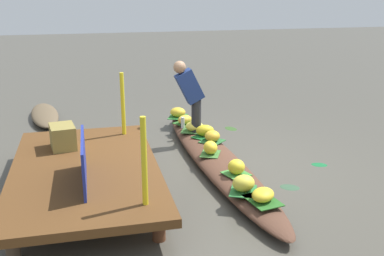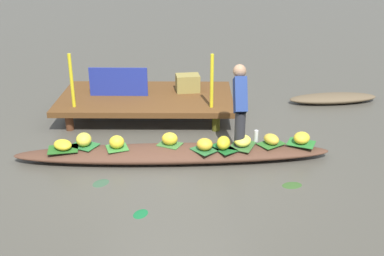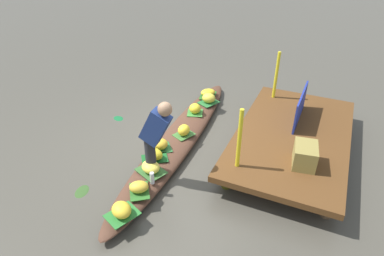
{
  "view_description": "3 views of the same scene",
  "coord_description": "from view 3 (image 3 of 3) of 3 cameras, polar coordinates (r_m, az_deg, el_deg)",
  "views": [
    {
      "loc": [
        -6.08,
        1.79,
        2.56
      ],
      "look_at": [
        0.38,
        0.27,
        0.48
      ],
      "focal_mm": 43.06,
      "sensor_mm": 36.0,
      "label": 1
    },
    {
      "loc": [
        0.35,
        -6.5,
        3.26
      ],
      "look_at": [
        0.29,
        0.37,
        0.37
      ],
      "focal_mm": 44.38,
      "sensor_mm": 36.0,
      "label": 2
    },
    {
      "loc": [
        4.43,
        2.24,
        3.5
      ],
      "look_at": [
        -0.08,
        0.24,
        0.37
      ],
      "focal_mm": 31.6,
      "sensor_mm": 36.0,
      "label": 3
    }
  ],
  "objects": [
    {
      "name": "produce_crate",
      "position": [
        5.16,
        18.52,
        -4.38
      ],
      "size": [
        0.48,
        0.38,
        0.32
      ],
      "primitive_type": "cube",
      "rotation": [
        0.0,
        0.0,
        0.15
      ],
      "color": "olive",
      "rests_on": "dock_platform"
    },
    {
      "name": "drifting_plant_0",
      "position": [
        7.09,
        -4.33,
        2.76
      ],
      "size": [
        0.31,
        0.32,
        0.01
      ],
      "primitive_type": "ellipsoid",
      "rotation": [
        0.0,
        0.0,
        0.99
      ],
      "color": "#315037",
      "rests_on": "ground"
    },
    {
      "name": "banana_bunch_4",
      "position": [
        5.9,
        -1.39,
        -0.35
      ],
      "size": [
        0.25,
        0.21,
        0.19
      ],
      "primitive_type": "ellipsoid",
      "rotation": [
        0.0,
        0.0,
        3.11
      ],
      "color": "yellow",
      "rests_on": "vendor_boat"
    },
    {
      "name": "water_bottle",
      "position": [
        4.92,
        -6.75,
        -8.39
      ],
      "size": [
        0.06,
        0.06,
        0.19
      ],
      "primitive_type": "cylinder",
      "color": "silver",
      "rests_on": "vendor_boat"
    },
    {
      "name": "railing_post_east",
      "position": [
        4.74,
        8.01,
        -1.84
      ],
      "size": [
        0.06,
        0.06,
        0.94
      ],
      "primitive_type": "cylinder",
      "color": "yellow",
      "rests_on": "dock_platform"
    },
    {
      "name": "leaf_mat_7",
      "position": [
        5.19,
        -6.93,
        -7.23
      ],
      "size": [
        0.46,
        0.52,
        0.01
      ],
      "primitive_type": "cube",
      "rotation": [
        0.0,
        0.0,
        1.18
      ],
      "color": "#34632C",
      "rests_on": "vendor_boat"
    },
    {
      "name": "dock_platform",
      "position": [
        5.94,
        16.59,
        -1.37
      ],
      "size": [
        3.2,
        1.8,
        0.39
      ],
      "color": "#573519",
      "rests_on": "ground"
    },
    {
      "name": "banana_bunch_3",
      "position": [
        4.83,
        -8.96,
        -9.79
      ],
      "size": [
        0.31,
        0.34,
        0.16
      ],
      "primitive_type": "ellipsoid",
      "rotation": [
        0.0,
        0.0,
        2.09
      ],
      "color": "gold",
      "rests_on": "vendor_boat"
    },
    {
      "name": "banana_bunch_7",
      "position": [
        5.14,
        -6.99,
        -6.54
      ],
      "size": [
        0.36,
        0.38,
        0.16
      ],
      "primitive_type": "ellipsoid",
      "rotation": [
        0.0,
        0.0,
        1.13
      ],
      "color": "#F5DD4D",
      "rests_on": "vendor_boat"
    },
    {
      "name": "leaf_mat_8",
      "position": [
        4.6,
        -11.69,
        -14.12
      ],
      "size": [
        0.49,
        0.44,
        0.01
      ],
      "primitive_type": "cube",
      "rotation": [
        0.0,
        0.0,
        2.74
      ],
      "color": "#29742E",
      "rests_on": "vendor_boat"
    },
    {
      "name": "banana_bunch_2",
      "position": [
        7.26,
        2.71,
        6.02
      ],
      "size": [
        0.39,
        0.39,
        0.14
      ],
      "primitive_type": "ellipsoid",
      "rotation": [
        0.0,
        0.0,
        5.52
      ],
      "color": "yellow",
      "rests_on": "vendor_boat"
    },
    {
      "name": "banana_bunch_8",
      "position": [
        4.54,
        -11.82,
        -13.36
      ],
      "size": [
        0.35,
        0.37,
        0.18
      ],
      "primitive_type": "ellipsoid",
      "rotation": [
        0.0,
        0.0,
        1.04
      ],
      "color": "yellow",
      "rests_on": "vendor_boat"
    },
    {
      "name": "vendor_boat",
      "position": [
        6.02,
        -2.36,
        -2.0
      ],
      "size": [
        4.82,
        0.85,
        0.21
      ],
      "primitive_type": "ellipsoid",
      "rotation": [
        0.0,
        0.0,
        0.04
      ],
      "color": "#513224",
      "rests_on": "ground"
    },
    {
      "name": "leaf_mat_5",
      "position": [
        7.0,
        2.82,
        4.35
      ],
      "size": [
        0.47,
        0.44,
        0.01
      ],
      "primitive_type": "cube",
      "rotation": [
        0.0,
        0.0,
        2.71
      ],
      "color": "#276B32",
      "rests_on": "vendor_boat"
    },
    {
      "name": "drifting_plant_2",
      "position": [
        7.0,
        -12.32,
        1.61
      ],
      "size": [
        0.25,
        0.28,
        0.01
      ],
      "primitive_type": "ellipsoid",
      "rotation": [
        0.0,
        0.0,
        1.16
      ],
      "color": "#146230",
      "rests_on": "ground"
    },
    {
      "name": "leaf_mat_4",
      "position": [
        5.96,
        -1.38,
        -1.12
      ],
      "size": [
        0.42,
        0.38,
        0.01
      ],
      "primitive_type": "cube",
      "rotation": [
        0.0,
        0.0,
        2.71
      ],
      "color": "#3D7131",
      "rests_on": "vendor_boat"
    },
    {
      "name": "leaf_mat_1",
      "position": [
        6.61,
        0.51,
        2.58
      ],
      "size": [
        0.39,
        0.38,
        0.01
      ],
      "primitive_type": "cube",
      "rotation": [
        0.0,
        0.0,
        0.34
      ],
      "color": "#3C8234",
      "rests_on": "vendor_boat"
    },
    {
      "name": "market_banner",
      "position": [
        6.21,
        17.84,
        3.48
      ],
      "size": [
        1.07,
        0.04,
        0.53
      ],
      "primitive_type": "cube",
      "rotation": [
        0.0,
        0.0,
        -0.01
      ],
      "color": "navy",
      "rests_on": "dock_platform"
    },
    {
      "name": "canal_water",
      "position": [
        6.08,
        -2.34,
        -2.8
      ],
      "size": [
        40.0,
        40.0,
        0.0
      ],
      "primitive_type": "plane",
      "color": "#49463D",
      "rests_on": "ground"
    },
    {
      "name": "railing_post_west",
      "position": [
        6.82,
        14.04,
        8.63
      ],
      "size": [
        0.06,
        0.06,
        0.94
      ],
      "primitive_type": "cylinder",
      "color": "yellow",
      "rests_on": "dock_platform"
    },
    {
      "name": "banana_bunch_6",
      "position": [
        5.59,
        -5.35,
        -2.72
      ],
      "size": [
        0.34,
        0.34,
        0.17
      ],
      "primitive_type": "ellipsoid",
      "rotation": [
        0.0,
        0.0,
        5.46
      ],
      "color": "gold",
      "rests_on": "vendor_boat"
    },
    {
      "name": "banana_bunch_0",
      "position": [
        5.37,
        -6.38,
        -4.36
      ],
      "size": [
        0.25,
        0.32,
        0.19
      ],
      "primitive_type": "ellipsoid",
      "rotation": [
        0.0,
        0.0,
        4.53
      ],
      "color": "gold",
      "rests_on": "vendor_boat"
    },
    {
      "name": "leaf_mat_0",
      "position": [
        5.43,
        -6.32,
        -5.13
      ],
      "size": [
        0.45,
        0.48,
        0.01
      ],
      "primitive_type": "cube",
      "rotation": [
        0.0,
        0.0,
        2.19
      ],
      "color": "#175622",
      "rests_on": "vendor_boat"
    },
    {
      "name": "drifting_plant_1",
      "position": [
        5.38,
        -18.09,
        -10.12
      ],
      "size": [
        0.33,
        0.26,
        0.01
      ],
      "primitive_type": "ellipsoid",
      "rotation": [
        0.0,
        0.0,
        0.27
      ],
      "color": "#315323",
      "rests_on": "ground"
    },
    {
      "name": "leaf_mat_3",
      "position": [
        4.88,
        -8.88,
        -10.46
      ],
      "size": [
        0.46,
        0.44,
        0.01
      ],
      "primitive_type": "cube",
      "rotation": [
        0.0,
        0.0,
        0.62
      ],
      "color": "#2C6826",
      "rests_on": "vendor_boat"
    },
    {
      "name": "leaf_mat_6",
      "position": [
        5.64,
        -5.31,
        -3.43
      ],
      "size": [
        0.46,
        0.46,
        0.01
      ],
      "primitive_type": "cube",
      "rotation": [
        0.0,
        0.0,
        2.3
      ],
      "color": "#28632F",
      "rests_on": "vendor_boat"
    },
    {
      "name": "banana_bunch_5",
      "position": [
        6.96,
        2.84,
        5.07
      ],
      "size": [
        0.27,
        0.31,
        0.2
      ],
      "primitive_type": "ellipsoid",
      "rotation": [
        0.0,
        0.0,
        4.88
      ],
      "color": "yellow",
      "rests_on": "vendor_boat"
    },
    {
      "name": "banana_bunch_1",
      "position": [
        6.57,
        0.51,
        3.32
      ],
      "size": [
        0.3,
        0.3,
        0.2
      ],
      "primitive_type": "ellipsoid",
      "rotation": [
        0.0,
        0.0,
        4.27
      ],
      "color": "yellow",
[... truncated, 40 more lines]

